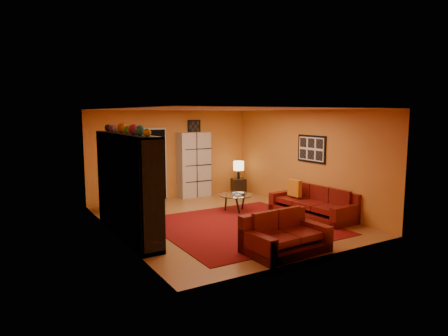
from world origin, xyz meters
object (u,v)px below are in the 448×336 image
bowl_chair (116,199)px  entertainment_unit (127,185)px  tv (128,188)px  side_table (238,186)px  loveseat (283,236)px  table_lamp (239,166)px  storage_cabinet (194,165)px  sofa (315,205)px  coffee_table (236,197)px

bowl_chair → entertainment_unit: bearing=-99.4°
tv → side_table: bearing=-61.4°
entertainment_unit → loveseat: (2.14, -2.42, -0.77)m
side_table → table_lamp: bearing=-116.6°
loveseat → bowl_chair: (-1.79, 4.51, 0.05)m
storage_cabinet → table_lamp: size_ratio=3.58×
entertainment_unit → table_lamp: 4.83m
entertainment_unit → side_table: (4.23, 2.34, -0.80)m
sofa → coffee_table: 1.99m
coffee_table → bowl_chair: size_ratio=1.10×
entertainment_unit → bowl_chair: (0.35, 2.09, -0.71)m
storage_cabinet → tv: bearing=-137.8°
table_lamp → tv: bearing=-151.4°
tv → storage_cabinet: (2.86, 2.74, 0.01)m
entertainment_unit → sofa: bearing=-10.8°
entertainment_unit → storage_cabinet: bearing=43.9°
bowl_chair → side_table: bearing=3.6°
entertainment_unit → table_lamp: entertainment_unit is taller
tv → bowl_chair: (0.30, 2.03, -0.63)m
coffee_table → sofa: bearing=-44.3°
sofa → storage_cabinet: (-1.50, 3.64, 0.69)m
loveseat → side_table: (2.09, 4.76, -0.03)m
entertainment_unit → storage_cabinet: entertainment_unit is taller
loveseat → table_lamp: (2.09, 4.76, 0.60)m
tv → table_lamp: bearing=-61.4°
coffee_table → storage_cabinet: size_ratio=0.44×
coffee_table → storage_cabinet: bearing=91.9°
storage_cabinet → side_table: (1.31, -0.46, -0.72)m
entertainment_unit → side_table: entertainment_unit is taller
loveseat → storage_cabinet: storage_cabinet is taller
table_lamp → sofa: bearing=-86.6°
tv → bowl_chair: size_ratio=1.10×
coffee_table → storage_cabinet: 2.33m
sofa → side_table: 3.19m
side_table → storage_cabinet: bearing=160.6°
sofa → side_table: bearing=90.1°
entertainment_unit → sofa: size_ratio=1.32×
storage_cabinet → bowl_chair: (-2.56, -0.71, -0.64)m
loveseat → bowl_chair: loveseat is taller
entertainment_unit → tv: size_ratio=3.51×
sofa → loveseat: bearing=-148.6°
loveseat → tv: bearing=36.9°
sofa → bowl_chair: (-4.07, 2.94, 0.05)m
table_lamp → loveseat: bearing=-113.7°
tv → bowl_chair: 2.15m
entertainment_unit → loveseat: bearing=-48.5°
sofa → bowl_chair: 5.02m
loveseat → table_lamp: bearing=-26.9°
coffee_table → loveseat: bearing=-106.0°
side_table → tv: bearing=-151.4°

